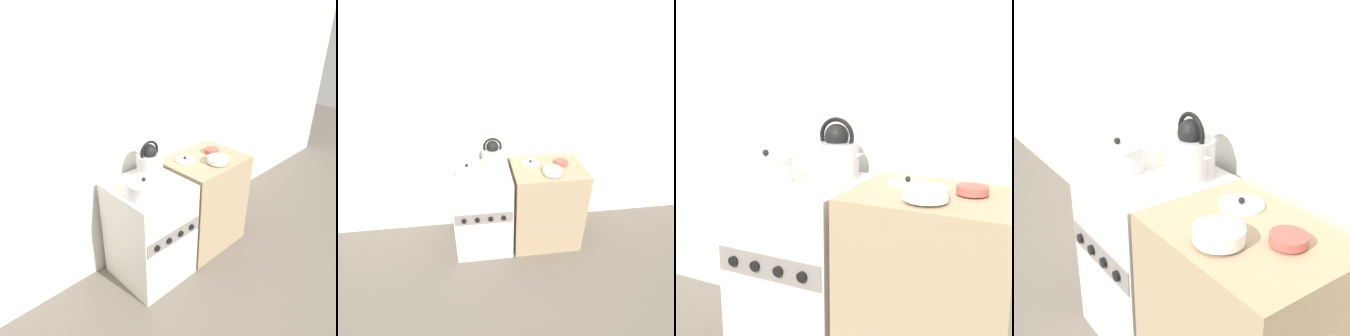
% 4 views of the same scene
% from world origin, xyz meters
% --- Properties ---
extents(ground_plane, '(12.00, 12.00, 0.00)m').
position_xyz_m(ground_plane, '(0.00, 0.00, 0.00)').
color(ground_plane, '#70665B').
extents(wall_back, '(7.00, 0.06, 2.50)m').
position_xyz_m(wall_back, '(0.00, 0.61, 1.25)').
color(wall_back, silver).
rests_on(wall_back, ground_plane).
extents(stove, '(0.53, 0.56, 0.83)m').
position_xyz_m(stove, '(-0.00, 0.27, 0.42)').
color(stove, silver).
rests_on(stove, ground_plane).
extents(counter, '(0.66, 0.51, 0.85)m').
position_xyz_m(counter, '(0.62, 0.26, 0.42)').
color(counter, tan).
rests_on(counter, ground_plane).
extents(kettle, '(0.25, 0.20, 0.28)m').
position_xyz_m(kettle, '(0.12, 0.39, 0.94)').
color(kettle, silver).
rests_on(kettle, stove).
extents(cooking_pot, '(0.24, 0.24, 0.14)m').
position_xyz_m(cooking_pot, '(-0.12, 0.17, 0.89)').
color(cooking_pot, silver).
rests_on(cooking_pot, stove).
extents(enamel_bowl, '(0.17, 0.17, 0.06)m').
position_xyz_m(enamel_bowl, '(0.62, 0.13, 0.88)').
color(enamel_bowl, white).
rests_on(enamel_bowl, counter).
extents(small_ceramic_bowl, '(0.12, 0.12, 0.04)m').
position_xyz_m(small_ceramic_bowl, '(0.76, 0.30, 0.87)').
color(small_ceramic_bowl, '#B75147').
rests_on(small_ceramic_bowl, counter).
extents(loose_pot_lid, '(0.17, 0.17, 0.03)m').
position_xyz_m(loose_pot_lid, '(0.48, 0.36, 0.85)').
color(loose_pot_lid, silver).
rests_on(loose_pot_lid, counter).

